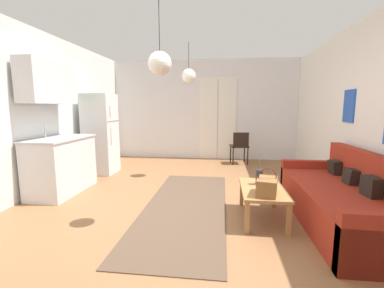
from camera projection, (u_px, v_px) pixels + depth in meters
The scene contains 13 objects.
ground_plane at pixel (183, 215), 3.48m from camera, with size 5.52×7.94×0.10m, color #8E603D.
wall_back at pixel (204, 110), 6.93m from camera, with size 5.12×0.13×2.66m.
wall_left at pixel (6, 113), 3.58m from camera, with size 0.12×7.54×2.66m.
area_rug at pixel (186, 206), 3.67m from camera, with size 1.13×3.11×0.01m, color brown.
couch at pixel (346, 202), 3.08m from camera, with size 0.89×2.16×0.86m.
coffee_table at pixel (263, 192), 3.22m from camera, with size 0.53×0.91×0.40m.
bamboo_vase at pixel (259, 177), 3.36m from camera, with size 0.09×0.09×0.42m.
handbag at pixel (267, 186), 2.96m from camera, with size 0.29×0.37×0.32m.
refrigerator at pixel (101, 134), 5.42m from camera, with size 0.61×0.59×1.68m.
kitchen_counter at pixel (58, 144), 4.17m from camera, with size 0.61×1.19×2.13m.
accent_chair at pixel (240, 145), 6.32m from camera, with size 0.48×0.46×0.80m.
pendant_lamp_near at pixel (160, 63), 2.88m from camera, with size 0.27×0.27×0.89m.
pendant_lamp_far at pixel (189, 76), 5.00m from camera, with size 0.28×0.28×0.78m.
Camera 1 is at (0.52, -3.26, 1.42)m, focal length 23.84 mm.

